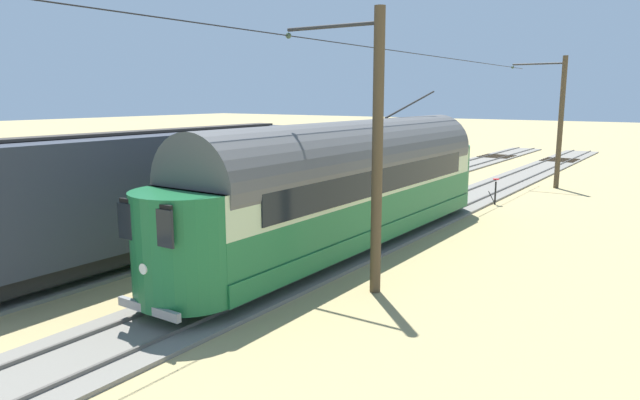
# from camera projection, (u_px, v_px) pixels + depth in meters

# --- Properties ---
(ground_plane) EXTENTS (220.00, 220.00, 0.00)m
(ground_plane) POSITION_uv_depth(u_px,v_px,m) (310.00, 232.00, 21.72)
(ground_plane) COLOR tan
(track_streetcar_siding) EXTENTS (2.80, 80.00, 0.18)m
(track_streetcar_siding) POSITION_uv_depth(u_px,v_px,m) (372.00, 238.00, 20.57)
(track_streetcar_siding) COLOR slate
(track_streetcar_siding) RESTS_ON ground
(track_adjacent_siding) EXTENTS (2.80, 80.00, 0.18)m
(track_adjacent_siding) POSITION_uv_depth(u_px,v_px,m) (265.00, 221.00, 23.35)
(track_adjacent_siding) COLOR slate
(track_adjacent_siding) RESTS_ON ground
(vintage_streetcar) EXTENTS (2.65, 17.27, 5.13)m
(vintage_streetcar) POSITION_uv_depth(u_px,v_px,m) (353.00, 182.00, 19.05)
(vintage_streetcar) COLOR #196033
(vintage_streetcar) RESTS_ON ground
(boxcar_adjacent) EXTENTS (2.96, 13.18, 3.85)m
(boxcar_adjacent) POSITION_uv_depth(u_px,v_px,m) (148.00, 189.00, 18.30)
(boxcar_adjacent) COLOR #2D333D
(boxcar_adjacent) RESTS_ON ground
(catenary_pole_foreground) EXTENTS (3.02, 0.28, 7.25)m
(catenary_pole_foreground) POSITION_uv_depth(u_px,v_px,m) (559.00, 120.00, 31.48)
(catenary_pole_foreground) COLOR #4C3D28
(catenary_pole_foreground) RESTS_ON ground
(catenary_pole_mid_near) EXTENTS (3.02, 0.28, 7.25)m
(catenary_pole_mid_near) POSITION_uv_depth(u_px,v_px,m) (375.00, 148.00, 14.47)
(catenary_pole_mid_near) COLOR #4C3D28
(catenary_pole_mid_near) RESTS_ON ground
(overhead_wire_run) EXTENTS (2.81, 45.88, 0.18)m
(overhead_wire_run) POSITION_uv_depth(u_px,v_px,m) (307.00, 38.00, 16.06)
(overhead_wire_run) COLOR black
(overhead_wire_run) RESTS_ON ground
(switch_stand) EXTENTS (0.50, 0.30, 1.24)m
(switch_stand) POSITION_uv_depth(u_px,v_px,m) (495.00, 190.00, 27.12)
(switch_stand) COLOR black
(switch_stand) RESTS_ON ground
(spare_tie_stack) EXTENTS (2.40, 2.40, 0.54)m
(spare_tie_stack) POSITION_uv_depth(u_px,v_px,m) (192.00, 208.00, 24.91)
(spare_tie_stack) COLOR #2D2316
(spare_tie_stack) RESTS_ON ground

